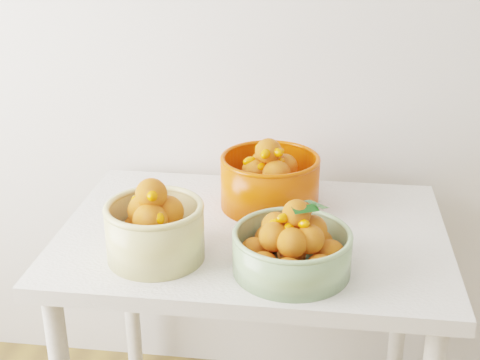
% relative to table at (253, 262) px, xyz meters
% --- Properties ---
extents(table, '(1.00, 0.70, 0.75)m').
position_rel_table_xyz_m(table, '(0.00, 0.00, 0.00)').
color(table, silver).
rests_on(table, ground).
extents(bowl_cream, '(0.31, 0.31, 0.20)m').
position_rel_table_xyz_m(bowl_cream, '(-0.22, -0.17, 0.17)').
color(bowl_cream, '#CCBE78').
rests_on(bowl_cream, table).
extents(bowl_green, '(0.32, 0.32, 0.18)m').
position_rel_table_xyz_m(bowl_green, '(0.11, -0.19, 0.16)').
color(bowl_green, '#83A370').
rests_on(bowl_green, table).
extents(bowl_orange, '(0.34, 0.34, 0.20)m').
position_rel_table_xyz_m(bowl_orange, '(0.03, 0.15, 0.17)').
color(bowl_orange, red).
rests_on(bowl_orange, table).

